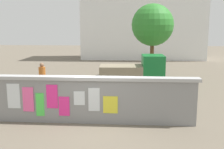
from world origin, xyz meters
TOP-DOWN VIEW (x-y plane):
  - ground at (0.00, 8.00)m, footprint 60.00×60.00m
  - poster_wall at (-0.01, -0.00)m, footprint 7.39×0.42m
  - auto_rickshaw_truck at (1.53, 5.87)m, footprint 3.66×1.65m
  - motorcycle at (0.54, 1.45)m, footprint 1.90×0.56m
  - bicycle_near at (2.34, 2.31)m, footprint 1.70×0.44m
  - bicycle_far at (-2.13, 2.85)m, footprint 1.70×0.44m
  - person_walking at (-3.27, 4.05)m, footprint 0.40×0.40m
  - tree_roadside at (2.71, 9.49)m, footprint 2.86×2.86m
  - building_background at (2.44, 19.89)m, footprint 12.89×4.56m

SIDE VIEW (x-z plane):
  - ground at x=0.00m, z-range 0.00..0.00m
  - bicycle_near at x=2.34m, z-range -0.11..0.84m
  - bicycle_far at x=-2.13m, z-range -0.11..0.84m
  - motorcycle at x=0.54m, z-range 0.03..0.90m
  - poster_wall at x=-0.01m, z-range 0.02..1.73m
  - auto_rickshaw_truck at x=1.53m, z-range -0.02..1.83m
  - person_walking at x=-3.27m, z-range 0.18..1.80m
  - tree_roadside at x=2.71m, z-range 1.03..5.99m
  - building_background at x=2.44m, z-range 0.02..9.29m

